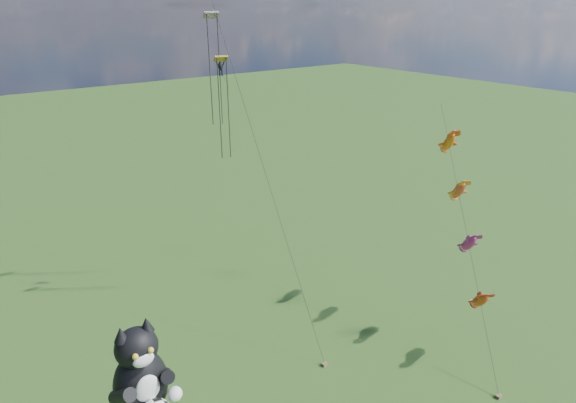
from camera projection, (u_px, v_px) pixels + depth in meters
cat_kite_rig at (142, 380)px, 21.54m from camera, size 2.83×4.21×12.49m
fish_windsock_rig at (464, 218)px, 37.54m from camera, size 8.65×13.54×17.18m
parafoil_rig at (222, 74)px, 39.89m from camera, size 2.30×17.55×25.83m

